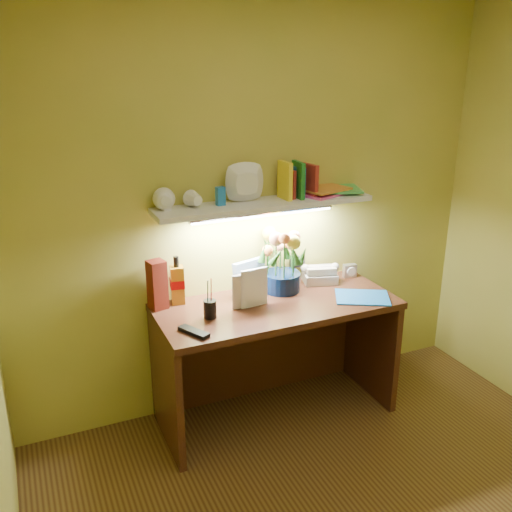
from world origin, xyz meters
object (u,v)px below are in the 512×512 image
Objects in this scene: telephone at (320,273)px; desk at (276,360)px; flower_bouquet at (282,260)px; whisky_bottle at (177,280)px; desk_clock at (350,271)px.

desk is at bearing -138.25° from telephone.
flower_bouquet is 0.64m from whisky_bottle.
whisky_bottle is at bearing 173.45° from flower_bouquet.
desk_clock is at bearing 3.00° from flower_bouquet.
flower_bouquet is at bearing -159.34° from telephone.
desk_clock is at bearing 17.06° from telephone.
telephone is 0.92m from whisky_bottle.
desk is 6.86× the size of telephone.
flower_bouquet reaches higher than desk.
telephone is at bearing -169.49° from desk_clock.
desk is 0.61m from flower_bouquet.
desk is at bearing -24.51° from whisky_bottle.
flower_bouquet reaches higher than telephone.
flower_bouquet is 1.94× the size of telephone.
telephone reaches higher than desk_clock.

